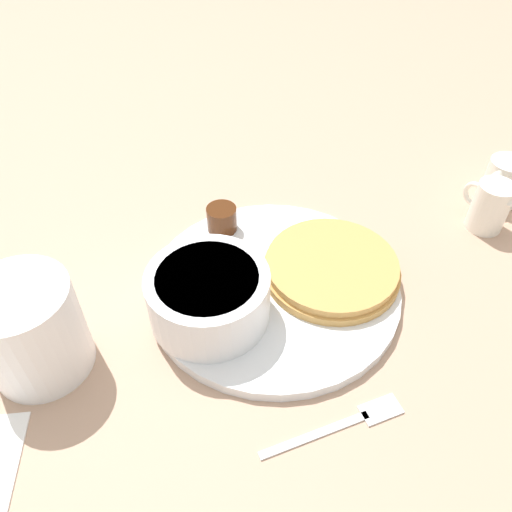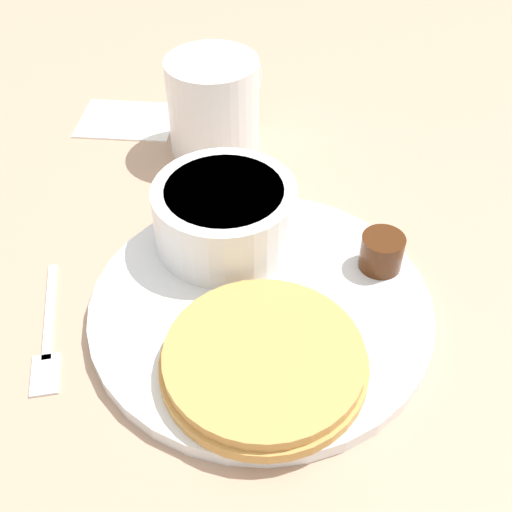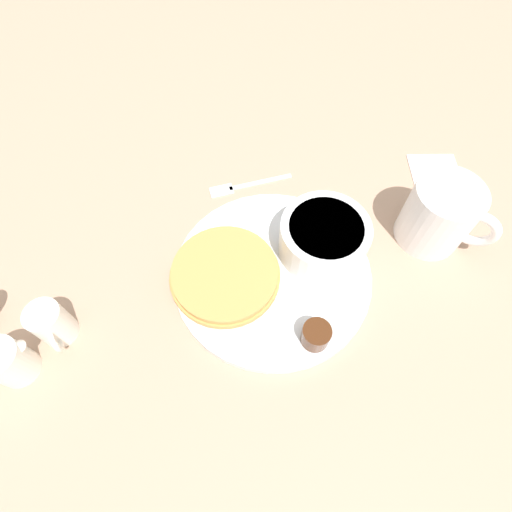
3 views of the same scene
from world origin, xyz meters
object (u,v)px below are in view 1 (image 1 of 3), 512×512
(bowl, at_px, (209,295))
(coffee_mug, at_px, (28,329))
(creamer_pitcher_far, at_px, (503,181))
(creamer_pitcher_near, at_px, (490,206))
(fork, at_px, (349,421))
(plate, at_px, (273,287))

(bowl, height_order, coffee_mug, coffee_mug)
(creamer_pitcher_far, bearing_deg, coffee_mug, 102.80)
(creamer_pitcher_near, xyz_separation_m, fork, (-0.21, 0.25, -0.03))
(creamer_pitcher_near, relative_size, fork, 0.48)
(coffee_mug, xyz_separation_m, creamer_pitcher_far, (0.12, -0.55, -0.02))
(coffee_mug, relative_size, creamer_pitcher_near, 1.79)
(fork, bearing_deg, plate, 8.95)
(creamer_pitcher_far, bearing_deg, plate, 105.30)
(plate, bearing_deg, creamer_pitcher_near, -80.47)
(bowl, distance_m, creamer_pitcher_near, 0.35)
(bowl, bearing_deg, creamer_pitcher_far, -73.65)
(creamer_pitcher_far, distance_m, fork, 0.38)
(creamer_pitcher_near, relative_size, creamer_pitcher_far, 0.97)
(plate, xyz_separation_m, creamer_pitcher_near, (0.05, -0.27, 0.03))
(plate, height_order, bowl, bowl)
(plate, relative_size, coffee_mug, 2.34)
(bowl, height_order, creamer_pitcher_near, bowl)
(coffee_mug, height_order, creamer_pitcher_far, coffee_mug)
(bowl, bearing_deg, creamer_pitcher_near, -78.03)
(plate, bearing_deg, coffee_mug, 99.30)
(creamer_pitcher_far, bearing_deg, fork, 130.22)
(fork, bearing_deg, coffee_mug, 64.52)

